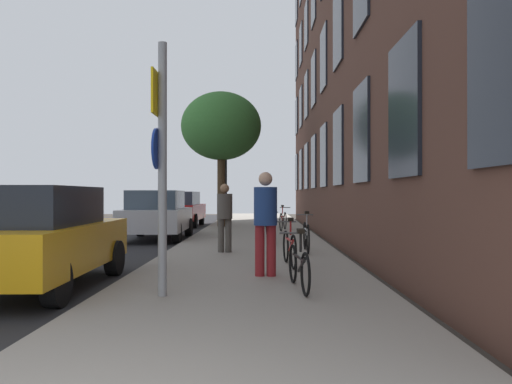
% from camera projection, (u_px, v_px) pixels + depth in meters
% --- Properties ---
extents(ground_plane, '(41.80, 41.80, 0.00)m').
position_uv_depth(ground_plane, '(154.00, 238.00, 17.36)').
color(ground_plane, '#332D28').
extents(road_asphalt, '(7.00, 38.00, 0.01)m').
position_uv_depth(road_asphalt, '(93.00, 238.00, 17.38)').
color(road_asphalt, '#232326').
rests_on(road_asphalt, ground).
extents(sidewalk, '(4.20, 38.00, 0.12)m').
position_uv_depth(sidewalk, '(255.00, 236.00, 17.33)').
color(sidewalk, gray).
rests_on(sidewalk, ground).
extents(sign_post, '(0.15, 0.60, 3.46)m').
position_uv_depth(sign_post, '(161.00, 155.00, 6.85)').
color(sign_post, gray).
rests_on(sign_post, sidewalk).
extents(traffic_light, '(0.43, 0.24, 3.49)m').
position_uv_depth(traffic_light, '(223.00, 172.00, 23.04)').
color(traffic_light, black).
rests_on(traffic_light, sidewalk).
extents(tree_near, '(3.44, 3.44, 5.79)m').
position_uv_depth(tree_near, '(221.00, 127.00, 21.59)').
color(tree_near, '#4C3823').
rests_on(tree_near, sidewalk).
extents(bicycle_0, '(0.42, 1.63, 0.89)m').
position_uv_depth(bicycle_0, '(299.00, 266.00, 7.32)').
color(bicycle_0, black).
rests_on(bicycle_0, sidewalk).
extents(bicycle_1, '(0.42, 1.64, 0.94)m').
position_uv_depth(bicycle_1, '(290.00, 247.00, 9.72)').
color(bicycle_1, black).
rests_on(bicycle_1, sidewalk).
extents(bicycle_2, '(0.42, 1.74, 0.98)m').
position_uv_depth(bicycle_2, '(306.00, 236.00, 12.11)').
color(bicycle_2, black).
rests_on(bicycle_2, sidewalk).
extents(bicycle_3, '(0.42, 1.67, 0.96)m').
position_uv_depth(bicycle_3, '(272.00, 229.00, 14.52)').
color(bicycle_3, black).
rests_on(bicycle_3, sidewalk).
extents(bicycle_4, '(0.46, 1.63, 0.95)m').
position_uv_depth(bicycle_4, '(265.00, 224.00, 16.92)').
color(bicycle_4, black).
rests_on(bicycle_4, sidewalk).
extents(bicycle_5, '(0.49, 1.67, 0.98)m').
position_uv_depth(bicycle_5, '(283.00, 220.00, 19.31)').
color(bicycle_5, black).
rests_on(bicycle_5, sidewalk).
extents(pedestrian_0, '(0.53, 0.53, 1.76)m').
position_uv_depth(pedestrian_0, '(265.00, 217.00, 8.50)').
color(pedestrian_0, maroon).
rests_on(pedestrian_0, sidewalk).
extents(pedestrian_1, '(0.50, 0.50, 1.64)m').
position_uv_depth(pedestrian_1, '(225.00, 213.00, 12.00)').
color(pedestrian_1, '#4C4742').
rests_on(pedestrian_1, sidewalk).
extents(car_0, '(1.87, 4.19, 1.62)m').
position_uv_depth(car_0, '(38.00, 236.00, 7.90)').
color(car_0, orange).
rests_on(car_0, road_asphalt).
extents(car_1, '(1.98, 4.03, 1.62)m').
position_uv_depth(car_1, '(157.00, 214.00, 16.56)').
color(car_1, '#B7B7BC').
rests_on(car_1, road_asphalt).
extents(car_2, '(1.85, 4.19, 1.62)m').
position_uv_depth(car_2, '(181.00, 209.00, 23.45)').
color(car_2, red).
rests_on(car_2, road_asphalt).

